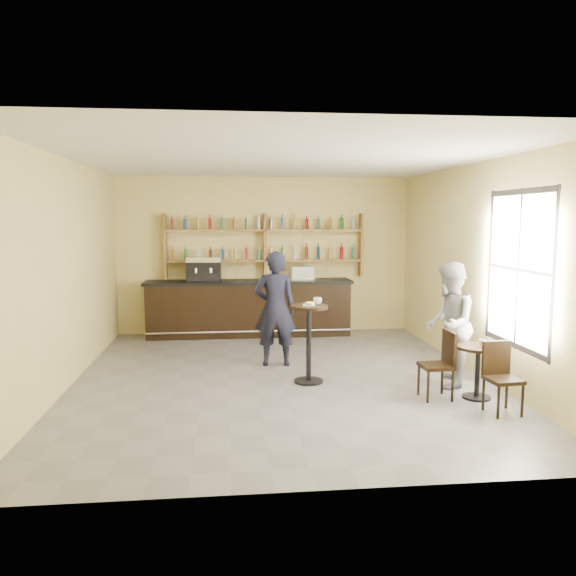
{
  "coord_description": "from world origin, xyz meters",
  "views": [
    {
      "loc": [
        -0.75,
        -8.08,
        2.36
      ],
      "look_at": [
        0.2,
        0.8,
        1.25
      ],
      "focal_mm": 35.0,
      "sensor_mm": 36.0,
      "label": 1
    }
  ],
  "objects": [
    {
      "name": "window_pane",
      "position": [
        2.99,
        -1.2,
        1.7
      ],
      "size": [
        0.0,
        2.0,
        2.0
      ],
      "primitive_type": "plane",
      "rotation": [
        1.57,
        0.0,
        -1.57
      ],
      "color": "white",
      "rests_on": "wall_right"
    },
    {
      "name": "patron_second",
      "position": [
        2.32,
        -0.62,
        0.88
      ],
      "size": [
        0.94,
        1.04,
        1.76
      ],
      "primitive_type": "imported",
      "rotation": [
        0.0,
        0.0,
        -1.96
      ],
      "color": "gray",
      "rests_on": "floor"
    },
    {
      "name": "napkin",
      "position": [
        0.39,
        -0.25,
        1.13
      ],
      "size": [
        0.19,
        0.19,
        0.0
      ],
      "primitive_type": "cube",
      "rotation": [
        0.0,
        0.0,
        -0.09
      ],
      "color": "white",
      "rests_on": "pedestal_table"
    },
    {
      "name": "liquor_bottles",
      "position": [
        0.0,
        3.37,
        1.98
      ],
      "size": [
        3.68,
        0.1,
        1.0
      ],
      "primitive_type": null,
      "color": "#8C5919",
      "rests_on": "shelf_unit"
    },
    {
      "name": "espresso_machine",
      "position": [
        -1.23,
        3.15,
        1.36
      ],
      "size": [
        0.68,
        0.44,
        0.48
      ],
      "primitive_type": null,
      "rotation": [
        0.0,
        0.0,
        -0.02
      ],
      "color": "black",
      "rests_on": "bar_counter"
    },
    {
      "name": "cup_cafe",
      "position": [
        2.54,
        -1.21,
        0.74
      ],
      "size": [
        0.11,
        0.11,
        0.09
      ],
      "primitive_type": "imported",
      "rotation": [
        0.0,
        0.0,
        0.25
      ],
      "color": "white",
      "rests_on": "cafe_table"
    },
    {
      "name": "floor",
      "position": [
        0.0,
        0.0,
        0.0
      ],
      "size": [
        7.0,
        7.0,
        0.0
      ],
      "primitive_type": "plane",
      "color": "slate",
      "rests_on": "ground"
    },
    {
      "name": "cup_pedestal",
      "position": [
        0.53,
        -0.15,
        1.18
      ],
      "size": [
        0.15,
        0.15,
        0.1
      ],
      "primitive_type": "imported",
      "rotation": [
        0.0,
        0.0,
        -0.26
      ],
      "color": "white",
      "rests_on": "pedestal_table"
    },
    {
      "name": "window_frame",
      "position": [
        2.99,
        -1.2,
        1.7
      ],
      "size": [
        0.04,
        1.7,
        2.1
      ],
      "primitive_type": null,
      "color": "black",
      "rests_on": "wall_right"
    },
    {
      "name": "wall_right",
      "position": [
        3.0,
        0.0,
        1.6
      ],
      "size": [
        0.0,
        7.0,
        7.0
      ],
      "primitive_type": "plane",
      "rotation": [
        1.57,
        0.0,
        -1.57
      ],
      "color": "#DFCE7E",
      "rests_on": "floor"
    },
    {
      "name": "shelf_unit",
      "position": [
        0.0,
        3.37,
        1.81
      ],
      "size": [
        4.0,
        0.26,
        1.4
      ],
      "primitive_type": null,
      "color": "brown",
      "rests_on": "wall_back"
    },
    {
      "name": "wall_left",
      "position": [
        -3.0,
        0.0,
        1.6
      ],
      "size": [
        0.0,
        7.0,
        7.0
      ],
      "primitive_type": "plane",
      "rotation": [
        1.57,
        0.0,
        1.57
      ],
      "color": "#DFCE7E",
      "rests_on": "floor"
    },
    {
      "name": "chair_south",
      "position": [
        2.54,
        -1.81,
        0.43
      ],
      "size": [
        0.41,
        0.41,
        0.87
      ],
      "primitive_type": null,
      "rotation": [
        0.0,
        0.0,
        0.11
      ],
      "color": "black",
      "rests_on": "floor"
    },
    {
      "name": "pedestal_table",
      "position": [
        0.39,
        -0.25,
        0.56
      ],
      "size": [
        0.7,
        0.7,
        1.13
      ],
      "primitive_type": null,
      "rotation": [
        0.0,
        0.0,
        -0.33
      ],
      "color": "black",
      "rests_on": "floor"
    },
    {
      "name": "ceiling",
      "position": [
        0.0,
        0.0,
        3.2
      ],
      "size": [
        7.0,
        7.0,
        0.0
      ],
      "primitive_type": "plane",
      "rotation": [
        3.14,
        0.0,
        0.0
      ],
      "color": "white",
      "rests_on": "wall_back"
    },
    {
      "name": "man_main",
      "position": [
        -0.01,
        0.77,
        0.93
      ],
      "size": [
        0.7,
        0.48,
        1.85
      ],
      "primitive_type": "imported",
      "rotation": [
        0.0,
        0.0,
        3.08
      ],
      "color": "black",
      "rests_on": "floor"
    },
    {
      "name": "wall_back",
      "position": [
        0.0,
        3.5,
        1.6
      ],
      "size": [
        7.0,
        0.0,
        7.0
      ],
      "primitive_type": "plane",
      "rotation": [
        1.57,
        0.0,
        0.0
      ],
      "color": "#DFCE7E",
      "rests_on": "floor"
    },
    {
      "name": "cafe_table",
      "position": [
        2.49,
        -1.21,
        0.35
      ],
      "size": [
        0.69,
        0.69,
        0.7
      ],
      "primitive_type": null,
      "rotation": [
        0.0,
        0.0,
        -0.29
      ],
      "color": "black",
      "rests_on": "floor"
    },
    {
      "name": "wall_front",
      "position": [
        0.0,
        -3.5,
        1.6
      ],
      "size": [
        7.0,
        0.0,
        7.0
      ],
      "primitive_type": "plane",
      "rotation": [
        -1.57,
        0.0,
        0.0
      ],
      "color": "#DFCE7E",
      "rests_on": "floor"
    },
    {
      "name": "bar_counter",
      "position": [
        -0.34,
        3.15,
        0.56
      ],
      "size": [
        4.14,
        0.81,
        1.12
      ],
      "primitive_type": null,
      "color": "black",
      "rests_on": "floor"
    },
    {
      "name": "chair_west",
      "position": [
        1.94,
        -1.16,
        0.45
      ],
      "size": [
        0.4,
        0.4,
        0.9
      ],
      "primitive_type": null,
      "rotation": [
        0.0,
        0.0,
        -1.54
      ],
      "color": "black",
      "rests_on": "floor"
    },
    {
      "name": "donut",
      "position": [
        0.4,
        -0.26,
        1.16
      ],
      "size": [
        0.15,
        0.15,
        0.05
      ],
      "primitive_type": "torus",
      "rotation": [
        0.0,
        0.0,
        0.13
      ],
      "color": "gold",
      "rests_on": "napkin"
    },
    {
      "name": "pastry_case",
      "position": [
        0.74,
        3.15,
        1.26
      ],
      "size": [
        0.51,
        0.43,
        0.27
      ],
      "primitive_type": null,
      "rotation": [
        0.0,
        0.0,
        0.16
      ],
      "color": "silver",
      "rests_on": "bar_counter"
    }
  ]
}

